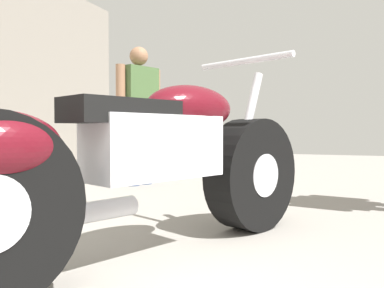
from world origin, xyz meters
The scene contains 3 objects.
ground_plane centered at (0.00, 3.08, 0.00)m, with size 16.05×16.05×0.00m, color gray.
motorcycle_maroon_cruiser centered at (-0.01, 1.85, 0.46)m, with size 1.13×2.20×1.07m.
mechanic_in_blue centered at (-1.37, 4.19, 0.90)m, with size 0.36×0.63×1.60m.
Camera 1 is at (0.89, 0.19, 0.63)m, focal length 36.70 mm.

